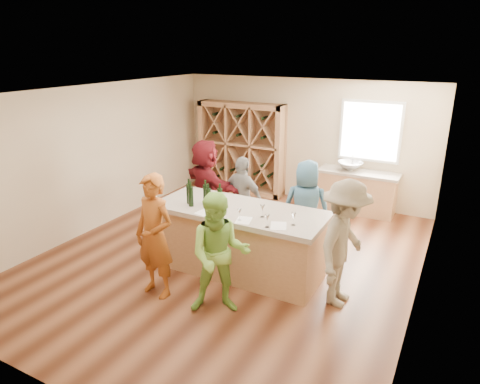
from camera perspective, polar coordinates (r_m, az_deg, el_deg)
The scene contains 34 objects.
floor at distance 7.53m, azimuth -1.40°, elevation -8.99°, with size 6.00×7.00×0.10m, color brown.
ceiling at distance 6.68m, azimuth -1.61°, elevation 13.55°, with size 6.00×7.00×0.10m, color white.
wall_back at distance 10.11m, azimuth 8.52°, elevation 6.89°, with size 6.00×0.10×2.80m, color beige.
wall_front at distance 4.48m, azimuth -24.83°, elevation -10.59°, with size 6.00×0.10×2.80m, color beige.
wall_left at distance 8.83m, azimuth -19.06°, elevation 4.29°, with size 0.10×7.00×2.80m, color beige.
wall_right at distance 6.15m, azimuth 24.11°, elevation -2.53°, with size 0.10×7.00×2.80m, color beige.
window_frame at distance 9.58m, azimuth 16.98°, elevation 7.75°, with size 1.30×0.06×1.30m, color white.
window_pane at distance 9.55m, azimuth 16.94°, elevation 7.71°, with size 1.18×0.01×1.18m, color white.
wine_rack at distance 10.51m, azimuth 0.17°, elevation 5.88°, with size 2.20×0.45×2.20m, color tan.
back_counter_base at distance 9.67m, azimuth 15.33°, elevation -0.11°, with size 1.60×0.58×0.86m, color tan.
back_counter_top at distance 9.54m, azimuth 15.57°, elevation 2.50°, with size 1.70×0.62×0.06m, color #A49787.
sink at distance 9.55m, azimuth 14.47°, elevation 3.38°, with size 0.54×0.54×0.19m, color silver.
faucet at distance 9.70m, azimuth 14.76°, elevation 3.95°, with size 0.02×0.02×0.30m, color silver.
tasting_counter_base at distance 6.87m, azimuth -0.06°, elevation -6.73°, with size 2.60×1.00×1.00m, color tan.
tasting_counter_top at distance 6.66m, azimuth -0.06°, elevation -2.53°, with size 2.72×1.12×0.08m, color #A49787.
wine_bottle_a at distance 6.85m, azimuth -6.82°, elevation -0.22°, with size 0.08×0.08×0.33m, color black.
wine_bottle_b at distance 6.73m, azimuth -6.57°, elevation -0.57°, with size 0.08×0.08×0.32m, color black.
wine_bottle_c at distance 6.80m, azimuth -4.61°, elevation -0.32°, with size 0.08×0.08×0.32m, color black.
wine_bottle_d at distance 6.60m, azimuth -4.23°, elevation -0.89°, with size 0.08×0.08×0.33m, color black.
wine_bottle_e at distance 6.61m, azimuth -2.68°, elevation -0.86°, with size 0.08×0.08×0.32m, color black.
wine_glass_a at distance 6.40m, azimuth -3.93°, elevation -2.33°, with size 0.06×0.06×0.16m, color white.
wine_glass_b at distance 6.18m, azimuth -0.06°, elevation -3.09°, with size 0.06×0.06×0.16m, color white.
wine_glass_c at distance 5.95m, azimuth 3.64°, elevation -3.89°, with size 0.07×0.07×0.19m, color white.
wine_glass_d at distance 6.29m, azimuth 3.01°, elevation -2.53°, with size 0.07×0.07×0.19m, color white.
wine_glass_e at distance 6.05m, azimuth 7.15°, elevation -3.63°, with size 0.07×0.07×0.18m, color white.
tasting_menu_a at distance 6.52m, azimuth -4.70°, elevation -2.67°, with size 0.21×0.29×0.00m, color white.
tasting_menu_b at distance 6.20m, azimuth 0.51°, elevation -3.78°, with size 0.21×0.29×0.00m, color white.
tasting_menu_c at distance 6.04m, azimuth 5.15°, elevation -4.50°, with size 0.22×0.30×0.00m, color white.
person_near_left at distance 6.21m, azimuth -11.31°, elevation -5.81°, with size 0.67×0.49×1.83m, color #994C19.
person_near_right at distance 5.74m, azimuth -2.74°, elevation -8.30°, with size 0.83×0.46×1.71m, color #8CC64C.
person_server at distance 6.05m, azimuth 13.68°, elevation -6.75°, with size 1.18×0.55×1.82m, color gray.
person_far_mid at distance 7.87m, azimuth 0.34°, elevation -0.96°, with size 0.94×0.48×1.60m, color slate.
person_far_right at distance 7.45m, azimuth 8.78°, elevation -2.06°, with size 0.81×0.53×1.67m, color #335972.
person_far_left at distance 8.28m, azimuth -4.54°, elevation 0.82°, with size 1.69×0.61×1.82m, color #590F14.
Camera 1 is at (3.29, -5.78, 3.48)m, focal length 32.00 mm.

